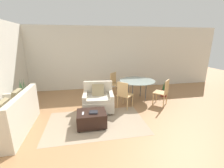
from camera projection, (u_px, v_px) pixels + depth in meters
ground_plane at (106, 142)px, 3.27m from camera, size 20.00×20.00×0.00m
wall_back at (92, 59)px, 6.64m from camera, size 12.00×0.06×2.75m
area_rug at (97, 123)px, 4.04m from camera, size 2.60×1.60×0.01m
couch at (10, 119)px, 3.58m from camera, size 0.91×1.79×0.95m
armchair at (98, 100)px, 4.71m from camera, size 0.99×0.90×0.87m
ottoman at (92, 118)px, 3.84m from camera, size 0.73×0.57×0.39m
book_stack at (94, 112)px, 3.74m from camera, size 0.23×0.21×0.03m
tv_remote_primary at (83, 113)px, 3.70m from camera, size 0.05×0.17×0.01m
potted_plant at (25, 101)px, 4.85m from camera, size 0.32×0.32×1.01m
dining_table at (137, 82)px, 5.51m from camera, size 1.29×1.29×0.73m
dining_chair_near_left at (124, 93)px, 4.79m from camera, size 0.59×0.59×0.90m
dining_chair_near_right at (163, 91)px, 5.03m from camera, size 0.59×0.59×0.90m
dining_chair_far_left at (115, 82)px, 6.08m from camera, size 0.59×0.59×0.90m
potted_plant_small at (164, 91)px, 5.96m from camera, size 0.23×0.23×0.63m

